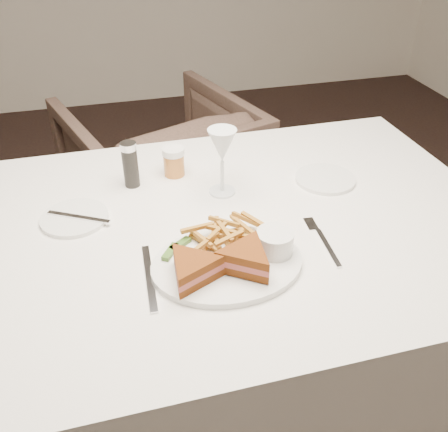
% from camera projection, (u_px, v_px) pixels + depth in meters
% --- Properties ---
extents(ground, '(5.00, 5.00, 0.00)m').
position_uv_depth(ground, '(171.00, 355.00, 1.80)').
color(ground, black).
rests_on(ground, ground).
extents(table, '(1.38, 0.93, 0.75)m').
position_uv_depth(table, '(219.00, 332.00, 1.39)').
color(table, white).
rests_on(table, ground).
extents(chair_far, '(0.88, 0.85, 0.73)m').
position_uv_depth(chair_far, '(161.00, 167.00, 2.19)').
color(chair_far, '#4D382F').
rests_on(chair_far, ground).
extents(table_setting, '(0.81, 0.60, 0.18)m').
position_uv_depth(table_setting, '(220.00, 225.00, 1.10)').
color(table_setting, white).
rests_on(table_setting, table).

